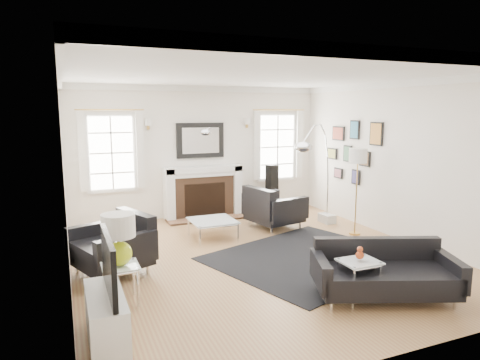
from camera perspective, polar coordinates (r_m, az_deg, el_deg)
name	(u,v)px	position (r m, az deg, el deg)	size (l,w,h in m)	color
floor	(258,257)	(6.86, 2.41, -10.20)	(6.00, 6.00, 0.00)	#97623F
back_wall	(200,152)	(9.31, -5.36, 3.76)	(5.50, 0.04, 2.80)	white
front_wall	(402,211)	(4.06, 20.78, -3.90)	(5.50, 0.04, 2.80)	white
left_wall	(64,180)	(5.92, -22.38, -0.01)	(0.04, 6.00, 2.80)	white
right_wall	(399,161)	(8.08, 20.47, 2.39)	(0.04, 6.00, 2.80)	white
ceiling	(259,75)	(6.49, 2.58, 13.82)	(5.50, 6.00, 0.02)	white
crown_molding	(259,79)	(6.48, 2.58, 13.29)	(5.50, 6.00, 0.12)	white
fireplace	(203,192)	(9.24, -4.90, -1.65)	(1.70, 0.69, 1.11)	white
mantel_mirror	(200,140)	(9.25, -5.30, 5.28)	(1.05, 0.07, 0.75)	black
window_left	(112,153)	(8.89, -16.75, 3.53)	(1.24, 0.15, 1.62)	white
window_right	(277,147)	(9.96, 4.96, 4.46)	(1.24, 0.15, 1.62)	white
gallery_wall	(352,148)	(9.03, 14.76, 4.18)	(0.04, 1.73, 1.29)	black
tv_unit	(107,311)	(4.60, -17.37, -16.30)	(0.35, 1.00, 1.09)	white
area_rug	(309,257)	(6.90, 9.13, -10.14)	(2.83, 2.36, 0.01)	black
sofa	(383,273)	(5.67, 18.55, -11.68)	(1.87, 1.34, 0.56)	black
armchair_left	(116,247)	(6.35, -16.22, -8.52)	(1.21, 1.28, 0.69)	black
armchair_right	(272,209)	(8.40, 4.26, -3.87)	(1.09, 1.18, 0.68)	black
coffee_table	(213,222)	(7.72, -3.68, -5.55)	(0.78, 0.78, 0.34)	silver
side_table_left	(121,273)	(5.38, -15.63, -11.91)	(0.43, 0.43, 0.47)	silver
nesting_table	(359,270)	(5.44, 15.59, -11.45)	(0.46, 0.39, 0.50)	silver
gourd_lamp	(119,236)	(5.24, -15.85, -7.21)	(0.39, 0.39, 0.62)	#BAD41A
orange_vase	(360,254)	(5.37, 15.69, -9.42)	(0.10, 0.10, 0.16)	#B03D16
arc_floor_lamp	(317,172)	(8.04, 10.20, 0.99)	(1.50, 1.39, 2.12)	silver
stick_floor_lamp	(358,160)	(8.06, 15.43, 2.56)	(0.33, 0.33, 1.61)	gold
speaker_tower	(272,189)	(9.70, 4.26, -1.14)	(0.22, 0.22, 1.08)	black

